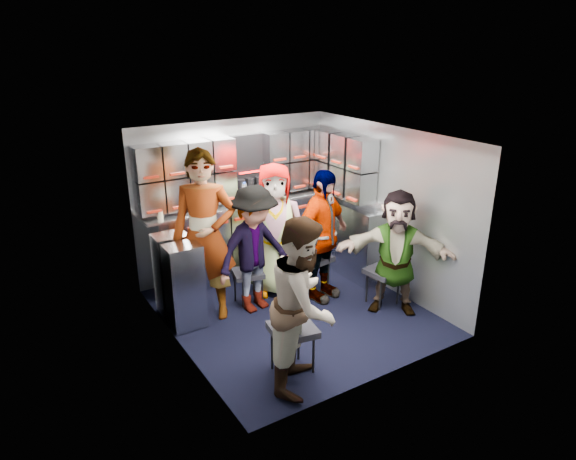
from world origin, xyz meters
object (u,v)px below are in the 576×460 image
jump_seat_near_left (293,332)px  attendant_arc_e (396,252)px  attendant_arc_b (254,250)px  jump_seat_near_right (383,273)px  attendant_arc_d (322,236)px  attendant_arc_c (274,230)px  jump_seat_mid_left (248,275)px  attendant_arc_a (304,304)px  attendant_standing (205,237)px  jump_seat_mid_right (313,260)px  jump_seat_center (267,256)px

jump_seat_near_left → attendant_arc_e: size_ratio=0.33×
attendant_arc_b → jump_seat_near_right: bearing=-35.5°
jump_seat_near_right → attendant_arc_d: bearing=136.5°
attendant_arc_b → attendant_arc_d: size_ratio=0.93×
attendant_arc_b → attendant_arc_c: bearing=24.4°
jump_seat_mid_left → jump_seat_near_right: jump_seat_near_right is taller
attendant_arc_e → jump_seat_near_left: bearing=-123.6°
jump_seat_mid_left → attendant_arc_e: bearing=-37.8°
attendant_arc_c → attendant_arc_d: bearing=-24.2°
jump_seat_near_left → attendant_arc_a: attendant_arc_a is taller
attendant_arc_c → attendant_standing: bearing=-148.4°
attendant_standing → attendant_arc_d: size_ratio=1.20×
jump_seat_mid_left → jump_seat_mid_right: (0.83, -0.18, 0.07)m
attendant_arc_b → attendant_arc_d: attendant_arc_d is taller
attendant_arc_d → attendant_arc_c: bearing=113.3°
attendant_standing → attendant_arc_a: (0.25, -1.64, -0.16)m
jump_seat_near_left → attendant_arc_e: bearing=13.5°
jump_seat_near_left → jump_seat_center: bearing=67.5°
jump_seat_mid_right → jump_seat_near_left: bearing=-131.0°
attendant_arc_d → attendant_arc_e: attendant_arc_d is taller
jump_seat_near_right → attendant_arc_e: 0.38m
attendant_arc_b → attendant_arc_c: (0.43, 0.27, 0.07)m
attendant_standing → attendant_arc_a: attendant_standing is taller
jump_seat_mid_right → attendant_arc_b: 0.89m
jump_seat_mid_right → attendant_arc_b: attendant_arc_b is taller
attendant_arc_e → jump_seat_mid_right: bearing=164.9°
jump_seat_center → attendant_arc_a: attendant_arc_a is taller
attendant_standing → attendant_arc_e: size_ratio=1.33×
jump_seat_mid_right → jump_seat_near_right: jump_seat_mid_right is taller
attendant_arc_c → attendant_arc_d: attendant_arc_c is taller
jump_seat_near_left → jump_seat_mid_left: (0.30, 1.48, -0.07)m
attendant_standing → attendant_arc_c: attendant_standing is taller
jump_seat_near_left → attendant_arc_b: 1.37m
jump_seat_mid_left → attendant_arc_d: (0.83, -0.36, 0.45)m
jump_seat_mid_right → attendant_arc_b: bearing=179.7°
jump_seat_near_right → attendant_arc_b: bearing=152.7°
jump_seat_center → attendant_arc_c: 0.46m
jump_seat_mid_left → attendant_arc_c: (0.43, 0.09, 0.47)m
attendant_arc_e → attendant_standing: bearing=-165.9°
jump_seat_near_left → attendant_arc_d: 1.63m
jump_seat_center → jump_seat_mid_right: bearing=-49.1°
jump_seat_center → attendant_arc_e: attendant_arc_e is taller
attendant_standing → attendant_arc_e: bearing=2.1°
jump_seat_mid_left → attendant_arc_b: attendant_arc_b is taller
jump_seat_mid_left → jump_seat_center: size_ratio=0.86×
jump_seat_near_left → attendant_arc_d: attendant_arc_d is taller
attendant_arc_d → jump_seat_near_left: bearing=-152.8°
jump_seat_near_right → attendant_standing: (-1.92, 0.87, 0.58)m
jump_seat_mid_right → attendant_arc_a: attendant_arc_a is taller
attendant_arc_c → attendant_arc_b: bearing=-122.4°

